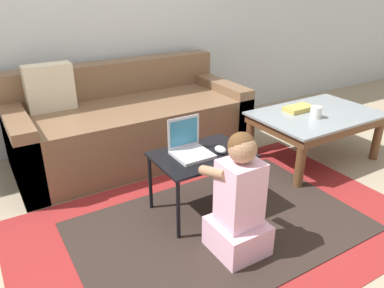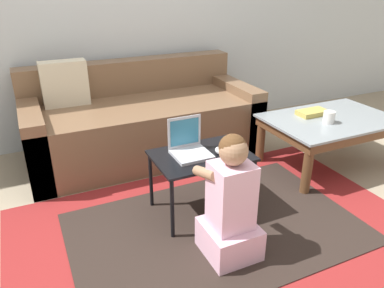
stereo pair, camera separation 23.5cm
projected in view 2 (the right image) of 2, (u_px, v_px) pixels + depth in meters
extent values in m
plane|color=gray|center=(192.00, 216.00, 2.47)|extent=(16.00, 16.00, 0.00)
cube|color=silver|center=(115.00, 0.00, 3.26)|extent=(9.00, 0.06, 2.50)
cube|color=maroon|center=(217.00, 228.00, 2.34)|extent=(2.46, 1.57, 0.01)
cube|color=#2D231E|center=(217.00, 228.00, 2.34)|extent=(1.77, 1.13, 0.00)
cube|color=brown|center=(144.00, 128.00, 3.25)|extent=(1.93, 0.89, 0.48)
cube|color=brown|center=(129.00, 76.00, 3.38)|extent=(1.93, 0.20, 0.29)
cube|color=brown|center=(35.00, 141.00, 2.90)|extent=(0.16, 0.89, 0.56)
cube|color=brown|center=(232.00, 110.00, 3.58)|extent=(0.16, 0.89, 0.56)
cube|color=beige|center=(65.00, 83.00, 3.00)|extent=(0.36, 0.14, 0.36)
cube|color=gray|center=(331.00, 119.00, 2.98)|extent=(1.02, 0.68, 0.02)
cube|color=brown|center=(330.00, 124.00, 3.00)|extent=(0.98, 0.66, 0.07)
cylinder|color=brown|center=(307.00, 169.00, 2.65)|extent=(0.07, 0.07, 0.40)
cylinder|color=brown|center=(261.00, 139.00, 3.12)|extent=(0.07, 0.07, 0.40)
cylinder|color=brown|center=(342.00, 123.00, 3.48)|extent=(0.07, 0.07, 0.40)
cube|color=black|center=(201.00, 156.00, 2.36)|extent=(0.61, 0.42, 0.02)
cylinder|color=black|center=(172.00, 210.00, 2.18)|extent=(0.02, 0.02, 0.40)
cylinder|color=black|center=(253.00, 188.00, 2.40)|extent=(0.02, 0.02, 0.40)
cylinder|color=black|center=(151.00, 180.00, 2.49)|extent=(0.02, 0.02, 0.40)
cylinder|color=black|center=(224.00, 164.00, 2.71)|extent=(0.02, 0.02, 0.40)
cube|color=#B7BCC6|center=(191.00, 155.00, 2.33)|extent=(0.23, 0.22, 0.02)
cube|color=silver|center=(193.00, 154.00, 2.31)|extent=(0.19, 0.13, 0.00)
cube|color=#B7BCC6|center=(184.00, 132.00, 2.37)|extent=(0.23, 0.01, 0.21)
cube|color=teal|center=(185.00, 132.00, 2.37)|extent=(0.19, 0.00, 0.17)
ellipsoid|color=silver|center=(220.00, 151.00, 2.35)|extent=(0.06, 0.09, 0.04)
cube|color=#E5B2CC|center=(229.00, 239.00, 2.10)|extent=(0.28, 0.30, 0.19)
cube|color=#E5B2CC|center=(231.00, 196.00, 1.98)|extent=(0.21, 0.20, 0.38)
sphere|color=#9E7556|center=(234.00, 151.00, 1.88)|extent=(0.15, 0.15, 0.15)
sphere|color=brown|center=(233.00, 148.00, 1.88)|extent=(0.15, 0.15, 0.15)
cylinder|color=#9E7556|center=(206.00, 173.00, 1.99)|extent=(0.06, 0.23, 0.12)
cylinder|color=#9E7556|center=(238.00, 166.00, 2.07)|extent=(0.06, 0.23, 0.12)
cylinder|color=white|center=(329.00, 117.00, 2.86)|extent=(0.09, 0.09, 0.09)
cube|color=tan|center=(312.00, 113.00, 3.03)|extent=(0.25, 0.14, 0.04)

